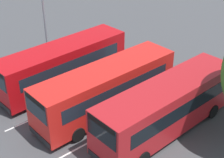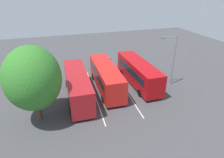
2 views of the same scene
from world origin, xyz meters
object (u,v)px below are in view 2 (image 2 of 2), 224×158
at_px(bus_center_left, 106,76).
at_px(street_lamp, 173,57).
at_px(depot_tree, 33,78).
at_px(bus_far_left, 138,72).
at_px(bus_center_right, 78,85).
at_px(pedestrian, 110,61).

xyz_separation_m(bus_center_left, street_lamp, (-1.50, -8.82, 2.20)).
relative_size(street_lamp, depot_tree, 0.87).
bearing_deg(street_lamp, bus_center_left, -4.93).
xyz_separation_m(bus_far_left, depot_tree, (-4.37, 13.06, 2.96)).
bearing_deg(street_lamp, bus_center_right, 3.65).
bearing_deg(pedestrian, depot_tree, -29.71).
distance_m(bus_center_left, street_lamp, 9.21).
height_order(bus_far_left, street_lamp, street_lamp).
bearing_deg(bus_center_left, street_lamp, -97.57).
bearing_deg(street_lamp, depot_tree, 14.15).
bearing_deg(bus_center_right, depot_tree, 126.60).
height_order(bus_center_left, bus_center_right, same).
xyz_separation_m(bus_far_left, bus_center_right, (-1.27, 8.61, 0.00)).
bearing_deg(bus_far_left, street_lamp, -109.93).
bearing_deg(bus_center_right, street_lamp, -89.31).
distance_m(bus_center_right, pedestrian, 10.75).
height_order(bus_far_left, depot_tree, depot_tree).
xyz_separation_m(bus_far_left, bus_center_left, (-0.01, 4.66, 0.00)).
distance_m(bus_center_left, pedestrian, 7.67).
relative_size(bus_far_left, bus_center_right, 0.99).
height_order(bus_center_left, pedestrian, bus_center_left).
bearing_deg(bus_center_left, bus_far_left, -87.84).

